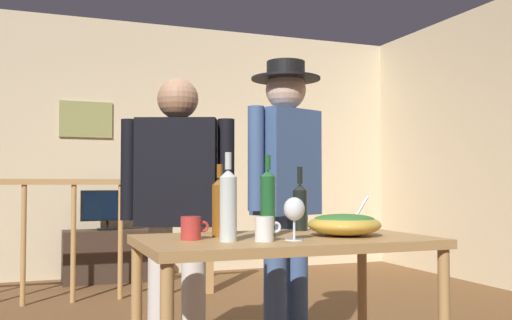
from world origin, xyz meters
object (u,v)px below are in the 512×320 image
(flat_screen_tv, at_px, (108,206))
(salad_bowl, at_px, (344,223))
(framed_picture, at_px, (86,119))
(serving_table, at_px, (284,257))
(wine_bottle_amber, at_px, (220,206))
(mug_white, at_px, (265,229))
(wine_glass, at_px, (294,211))
(wine_bottle_green, at_px, (268,202))
(stair_railing, at_px, (79,224))
(wine_bottle_clear, at_px, (228,204))
(person_standing_left, at_px, (177,199))
(wine_bottle_dark, at_px, (300,206))
(person_standing_right, at_px, (286,181))
(tv_console, at_px, (107,256))
(mug_red, at_px, (191,228))

(flat_screen_tv, height_order, salad_bowl, salad_bowl)
(framed_picture, distance_m, serving_table, 4.37)
(wine_bottle_amber, xyz_separation_m, mug_white, (0.12, -0.25, -0.08))
(wine_glass, bearing_deg, wine_bottle_green, 106.34)
(flat_screen_tv, xyz_separation_m, serving_table, (0.33, -3.89, -0.08))
(wine_bottle_green, bearing_deg, flat_screen_tv, 93.80)
(stair_railing, bearing_deg, wine_bottle_clear, -82.74)
(framed_picture, bearing_deg, wine_bottle_clear, -86.80)
(person_standing_left, bearing_deg, wine_bottle_clear, 113.88)
(wine_bottle_dark, relative_size, person_standing_left, 0.20)
(wine_bottle_green, xyz_separation_m, person_standing_right, (0.39, 0.69, 0.09))
(mug_white, bearing_deg, person_standing_right, 61.15)
(framed_picture, relative_size, wine_bottle_clear, 1.55)
(stair_railing, xyz_separation_m, wine_bottle_amber, (0.42, -2.83, 0.26))
(tv_console, bearing_deg, person_standing_left, -89.81)
(framed_picture, height_order, wine_glass, framed_picture)
(person_standing_left, bearing_deg, tv_console, -67.51)
(mug_white, bearing_deg, wine_bottle_clear, 164.95)
(mug_white, bearing_deg, mug_red, 147.51)
(person_standing_right, bearing_deg, flat_screen_tv, -100.80)
(tv_console, height_order, wine_bottle_amber, wine_bottle_amber)
(flat_screen_tv, relative_size, salad_bowl, 1.68)
(stair_railing, distance_m, wine_bottle_green, 2.99)
(serving_table, distance_m, wine_bottle_green, 0.25)
(wine_bottle_amber, bearing_deg, flat_screen_tv, 90.93)
(stair_railing, distance_m, salad_bowl, 3.13)
(wine_bottle_amber, bearing_deg, mug_white, -65.04)
(serving_table, distance_m, person_standing_left, 0.81)
(stair_railing, xyz_separation_m, wine_bottle_clear, (0.39, -3.04, 0.27))
(serving_table, relative_size, salad_bowl, 3.83)
(flat_screen_tv, bearing_deg, serving_table, -85.16)
(mug_red, xyz_separation_m, person_standing_left, (0.10, 0.69, 0.10))
(tv_console, relative_size, flat_screen_tv, 1.62)
(wine_glass, xyz_separation_m, wine_bottle_green, (-0.05, 0.17, 0.03))
(wine_bottle_dark, bearing_deg, wine_glass, -117.96)
(framed_picture, bearing_deg, wine_bottle_dark, -79.27)
(flat_screen_tv, height_order, person_standing_left, person_standing_left)
(wine_bottle_green, distance_m, person_standing_right, 0.80)
(serving_table, bearing_deg, person_standing_right, 65.69)
(salad_bowl, distance_m, wine_glass, 0.32)
(wine_glass, relative_size, wine_bottle_clear, 0.49)
(wine_bottle_amber, distance_m, person_standing_left, 0.61)
(stair_railing, xyz_separation_m, tv_console, (0.35, 0.99, -0.41))
(wine_bottle_dark, height_order, person_standing_left, person_standing_left)
(stair_railing, relative_size, wine_bottle_amber, 10.32)
(wine_bottle_green, height_order, person_standing_left, person_standing_left)
(wine_glass, distance_m, wine_bottle_clear, 0.28)
(mug_white, relative_size, person_standing_right, 0.07)
(stair_railing, bearing_deg, mug_red, -84.75)
(wine_bottle_green, distance_m, person_standing_left, 0.73)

